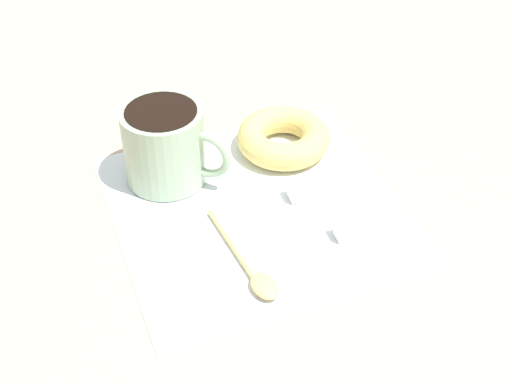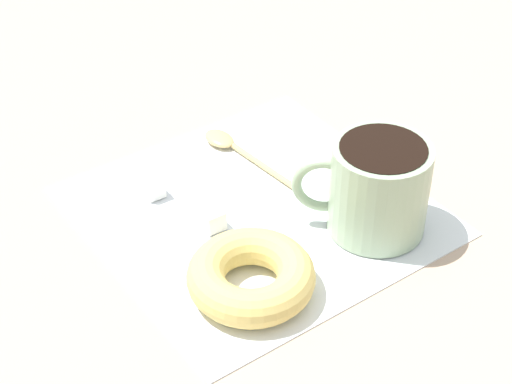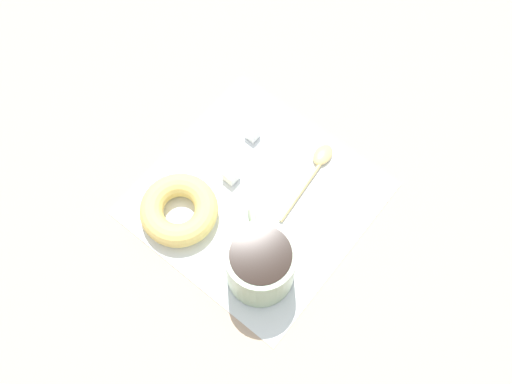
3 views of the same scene
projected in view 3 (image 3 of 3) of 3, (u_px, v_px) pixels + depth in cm
name	position (u px, v px, depth cm)	size (l,w,h in cm)	color
ground_plane	(262.00, 225.00, 77.94)	(120.00, 120.00, 2.00)	tan
napkin	(256.00, 198.00, 78.31)	(28.69, 28.69, 0.30)	white
coffee_cup	(260.00, 263.00, 69.78)	(10.45, 9.48, 8.50)	#9EB793
donut	(179.00, 210.00, 75.73)	(10.49, 10.49, 3.16)	#E5C66B
spoon	(318.00, 167.00, 79.70)	(3.18, 13.53, 0.90)	#D8B772
sugar_cube	(252.00, 134.00, 81.39)	(1.67, 1.67, 1.67)	white
sugar_cube_extra	(231.00, 175.00, 78.57)	(1.82, 1.82, 1.82)	white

